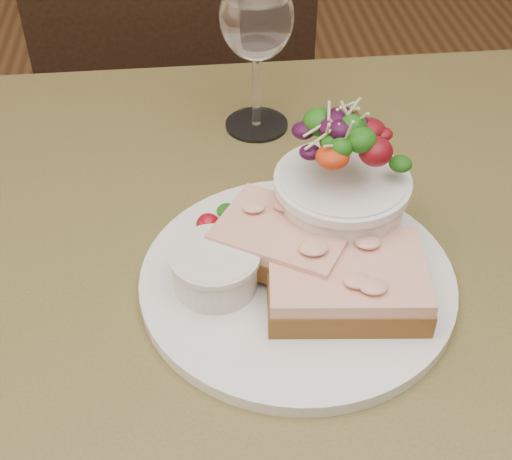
{
  "coord_description": "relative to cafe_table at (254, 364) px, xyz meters",
  "views": [
    {
      "loc": [
        -0.04,
        -0.42,
        1.19
      ],
      "look_at": [
        0.0,
        0.01,
        0.81
      ],
      "focal_mm": 50.0,
      "sensor_mm": 36.0,
      "label": 1
    }
  ],
  "objects": [
    {
      "name": "cafe_table",
      "position": [
        0.0,
        0.0,
        0.0
      ],
      "size": [
        0.8,
        0.8,
        0.75
      ],
      "color": "#4C4120",
      "rests_on": "ground"
    },
    {
      "name": "chair_far",
      "position": [
        -0.07,
        0.74,
        -0.36
      ],
      "size": [
        0.44,
        0.44,
        0.9
      ],
      "rotation": [
        0.0,
        0.0,
        3.19
      ],
      "color": "black",
      "rests_on": "ground"
    },
    {
      "name": "dinner_plate",
      "position": [
        0.04,
        0.0,
        0.11
      ],
      "size": [
        0.27,
        0.27,
        0.01
      ],
      "primitive_type": "cylinder",
      "color": "silver",
      "rests_on": "cafe_table"
    },
    {
      "name": "sandwich_front",
      "position": [
        0.07,
        -0.03,
        0.13
      ],
      "size": [
        0.14,
        0.11,
        0.03
      ],
      "rotation": [
        0.0,
        0.0,
        -0.1
      ],
      "color": "#532E16",
      "rests_on": "dinner_plate"
    },
    {
      "name": "sandwich_back",
      "position": [
        0.03,
        0.02,
        0.14
      ],
      "size": [
        0.14,
        0.13,
        0.03
      ],
      "rotation": [
        0.0,
        0.0,
        -0.55
      ],
      "color": "#532E16",
      "rests_on": "dinner_plate"
    },
    {
      "name": "ramekin",
      "position": [
        -0.03,
        -0.0,
        0.13
      ],
      "size": [
        0.07,
        0.07,
        0.04
      ],
      "color": "silver",
      "rests_on": "dinner_plate"
    },
    {
      "name": "salad_bowl",
      "position": [
        0.08,
        0.05,
        0.17
      ],
      "size": [
        0.11,
        0.11,
        0.13
      ],
      "color": "silver",
      "rests_on": "dinner_plate"
    },
    {
      "name": "garnish",
      "position": [
        -0.03,
        0.07,
        0.12
      ],
      "size": [
        0.05,
        0.04,
        0.02
      ],
      "color": "#143E0B",
      "rests_on": "dinner_plate"
    },
    {
      "name": "wine_glass",
      "position": [
        0.03,
        0.25,
        0.22
      ],
      "size": [
        0.08,
        0.08,
        0.18
      ],
      "color": "white",
      "rests_on": "cafe_table"
    }
  ]
}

